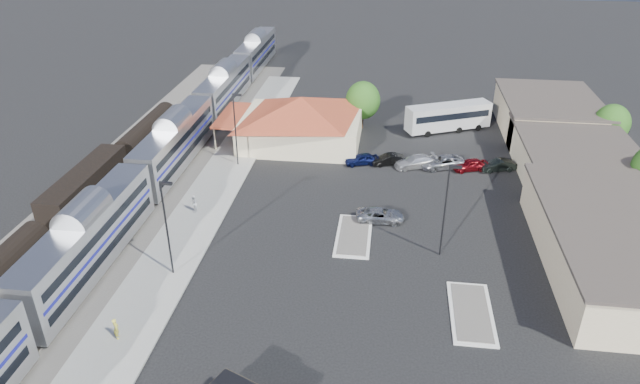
# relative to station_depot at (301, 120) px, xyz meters

# --- Properties ---
(ground) EXTENTS (280.00, 280.00, 0.00)m
(ground) POSITION_rel_station_depot_xyz_m (4.56, -24.00, -3.13)
(ground) COLOR black
(ground) RESTS_ON ground
(railbed) EXTENTS (16.00, 100.00, 0.12)m
(railbed) POSITION_rel_station_depot_xyz_m (-16.44, -16.00, -3.07)
(railbed) COLOR #4C4944
(railbed) RESTS_ON ground
(platform) EXTENTS (5.50, 92.00, 0.18)m
(platform) POSITION_rel_station_depot_xyz_m (-7.44, -18.00, -3.04)
(platform) COLOR gray
(platform) RESTS_ON ground
(passenger_train) EXTENTS (3.00, 104.00, 5.55)m
(passenger_train) POSITION_rel_station_depot_xyz_m (-13.44, -9.27, -0.26)
(passenger_train) COLOR silver
(passenger_train) RESTS_ON ground
(freight_cars) EXTENTS (2.80, 46.00, 4.00)m
(freight_cars) POSITION_rel_station_depot_xyz_m (-19.44, -19.51, -1.21)
(freight_cars) COLOR black
(freight_cars) RESTS_ON ground
(station_depot) EXTENTS (18.35, 12.24, 6.20)m
(station_depot) POSITION_rel_station_depot_xyz_m (0.00, 0.00, 0.00)
(station_depot) COLOR beige
(station_depot) RESTS_ON ground
(buildings_east) EXTENTS (14.40, 51.40, 4.80)m
(buildings_east) POSITION_rel_station_depot_xyz_m (32.56, -9.72, -0.86)
(buildings_east) COLOR #C6B28C
(buildings_east) RESTS_ON ground
(traffic_island_south) EXTENTS (3.30, 7.50, 0.21)m
(traffic_island_south) POSITION_rel_station_depot_xyz_m (8.56, -22.00, -3.03)
(traffic_island_south) COLOR silver
(traffic_island_south) RESTS_ON ground
(traffic_island_north) EXTENTS (3.30, 7.50, 0.21)m
(traffic_island_north) POSITION_rel_station_depot_xyz_m (18.56, -32.00, -3.03)
(traffic_island_north) COLOR silver
(traffic_island_north) RESTS_ON ground
(lamp_plat_s) EXTENTS (1.08, 0.25, 9.00)m
(lamp_plat_s) POSITION_rel_station_depot_xyz_m (-6.34, -30.00, 2.21)
(lamp_plat_s) COLOR black
(lamp_plat_s) RESTS_ON ground
(lamp_plat_n) EXTENTS (1.08, 0.25, 9.00)m
(lamp_plat_n) POSITION_rel_station_depot_xyz_m (-6.34, -8.00, 2.21)
(lamp_plat_n) COLOR black
(lamp_plat_n) RESTS_ON ground
(lamp_lot) EXTENTS (1.08, 0.25, 9.00)m
(lamp_lot) POSITION_rel_station_depot_xyz_m (16.66, -24.00, 2.21)
(lamp_lot) COLOR black
(lamp_lot) RESTS_ON ground
(tree_east_c) EXTENTS (4.41, 4.41, 6.21)m
(tree_east_c) POSITION_rel_station_depot_xyz_m (38.56, 2.00, 0.63)
(tree_east_c) COLOR #382314
(tree_east_c) RESTS_ON ground
(tree_depot) EXTENTS (4.71, 4.71, 6.63)m
(tree_depot) POSITION_rel_station_depot_xyz_m (7.56, 6.00, 0.89)
(tree_depot) COLOR #382314
(tree_depot) RESTS_ON ground
(suv) EXTENTS (4.91, 2.43, 1.34)m
(suv) POSITION_rel_station_depot_xyz_m (10.97, -18.80, -2.46)
(suv) COLOR #A6A9AE
(suv) RESTS_ON ground
(coach_bus) EXTENTS (11.77, 7.18, 3.77)m
(coach_bus) POSITION_rel_station_depot_xyz_m (19.19, 6.45, -0.96)
(coach_bus) COLOR white
(coach_bus) RESTS_ON ground
(person_a) EXTENTS (0.63, 0.74, 1.73)m
(person_a) POSITION_rel_station_depot_xyz_m (-7.63, -38.29, -2.08)
(person_a) COLOR gold
(person_a) RESTS_ON platform
(person_b) EXTENTS (0.81, 0.96, 1.78)m
(person_b) POSITION_rel_station_depot_xyz_m (-7.97, -19.62, -2.06)
(person_b) COLOR white
(person_b) RESTS_ON platform
(parked_car_a) EXTENTS (4.32, 2.73, 1.37)m
(parked_car_a) POSITION_rel_station_depot_xyz_m (8.25, -5.75, -2.45)
(parked_car_a) COLOR #0D1442
(parked_car_a) RESTS_ON ground
(parked_car_b) EXTENTS (4.28, 2.55, 1.33)m
(parked_car_b) POSITION_rel_station_depot_xyz_m (11.45, -5.45, -2.47)
(parked_car_b) COLOR black
(parked_car_b) RESTS_ON ground
(parked_car_c) EXTENTS (5.46, 3.67, 1.47)m
(parked_car_c) POSITION_rel_station_depot_xyz_m (14.65, -5.75, -2.40)
(parked_car_c) COLOR beige
(parked_car_c) RESTS_ON ground
(parked_car_d) EXTENTS (5.86, 4.05, 1.49)m
(parked_car_d) POSITION_rel_station_depot_xyz_m (17.85, -5.45, -2.39)
(parked_car_d) COLOR gray
(parked_car_d) RESTS_ON ground
(parked_car_e) EXTENTS (4.45, 2.92, 1.41)m
(parked_car_e) POSITION_rel_station_depot_xyz_m (21.05, -5.75, -2.43)
(parked_car_e) COLOR maroon
(parked_car_e) RESTS_ON ground
(parked_car_f) EXTENTS (4.37, 2.54, 1.36)m
(parked_car_f) POSITION_rel_station_depot_xyz_m (24.25, -5.45, -2.45)
(parked_car_f) COLOR black
(parked_car_f) RESTS_ON ground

